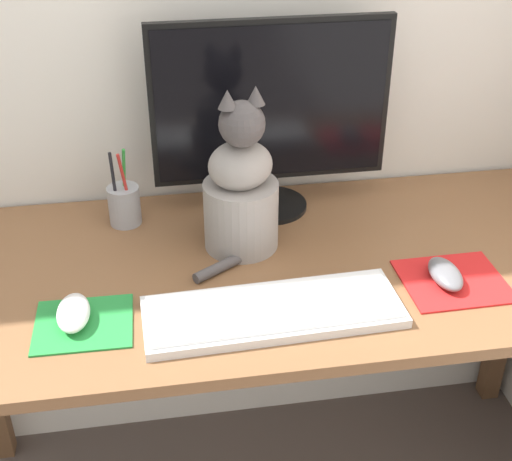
{
  "coord_description": "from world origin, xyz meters",
  "views": [
    {
      "loc": [
        -0.24,
        -1.18,
        1.56
      ],
      "look_at": [
        -0.06,
        -0.05,
        0.85
      ],
      "focal_mm": 50.0,
      "sensor_mm": 36.0,
      "label": 1
    }
  ],
  "objects_px": {
    "keyboard": "(273,311)",
    "cat": "(241,191)",
    "pen_cup": "(124,204)",
    "computer_mouse_right": "(445,274)",
    "monitor": "(271,112)",
    "computer_mouse_left": "(73,313)"
  },
  "relations": [
    {
      "from": "keyboard",
      "to": "cat",
      "type": "distance_m",
      "value": 0.27
    },
    {
      "from": "cat",
      "to": "pen_cup",
      "type": "bearing_deg",
      "value": 138.66
    },
    {
      "from": "monitor",
      "to": "computer_mouse_left",
      "type": "bearing_deg",
      "value": -139.68
    },
    {
      "from": "computer_mouse_right",
      "to": "cat",
      "type": "relative_size",
      "value": 0.31
    },
    {
      "from": "monitor",
      "to": "cat",
      "type": "relative_size",
      "value": 1.47
    },
    {
      "from": "computer_mouse_left",
      "to": "computer_mouse_right",
      "type": "height_order",
      "value": "computer_mouse_left"
    },
    {
      "from": "computer_mouse_right",
      "to": "cat",
      "type": "xyz_separation_m",
      "value": [
        -0.37,
        0.2,
        0.11
      ]
    },
    {
      "from": "pen_cup",
      "to": "computer_mouse_left",
      "type": "bearing_deg",
      "value": -105.4
    },
    {
      "from": "monitor",
      "to": "computer_mouse_right",
      "type": "xyz_separation_m",
      "value": [
        0.28,
        -0.35,
        -0.21
      ]
    },
    {
      "from": "computer_mouse_right",
      "to": "pen_cup",
      "type": "height_order",
      "value": "pen_cup"
    },
    {
      "from": "monitor",
      "to": "keyboard",
      "type": "height_order",
      "value": "monitor"
    },
    {
      "from": "pen_cup",
      "to": "keyboard",
      "type": "bearing_deg",
      "value": -55.26
    },
    {
      "from": "cat",
      "to": "monitor",
      "type": "bearing_deg",
      "value": 47.42
    },
    {
      "from": "cat",
      "to": "pen_cup",
      "type": "distance_m",
      "value": 0.29
    },
    {
      "from": "computer_mouse_right",
      "to": "pen_cup",
      "type": "relative_size",
      "value": 0.63
    },
    {
      "from": "computer_mouse_left",
      "to": "cat",
      "type": "bearing_deg",
      "value": 31.82
    },
    {
      "from": "keyboard",
      "to": "computer_mouse_left",
      "type": "height_order",
      "value": "computer_mouse_left"
    },
    {
      "from": "keyboard",
      "to": "pen_cup",
      "type": "xyz_separation_m",
      "value": [
        -0.26,
        0.38,
        0.03
      ]
    },
    {
      "from": "computer_mouse_left",
      "to": "pen_cup",
      "type": "relative_size",
      "value": 0.63
    },
    {
      "from": "monitor",
      "to": "cat",
      "type": "distance_m",
      "value": 0.2
    },
    {
      "from": "computer_mouse_right",
      "to": "cat",
      "type": "bearing_deg",
      "value": 152.09
    },
    {
      "from": "keyboard",
      "to": "pen_cup",
      "type": "distance_m",
      "value": 0.46
    }
  ]
}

